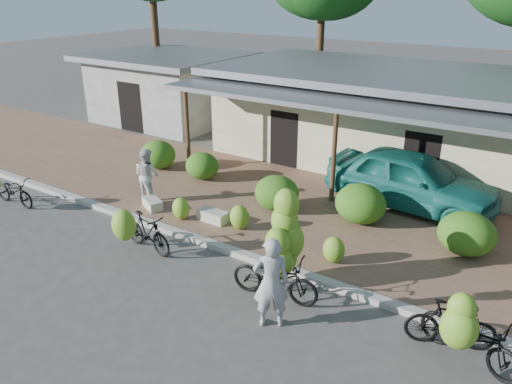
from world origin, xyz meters
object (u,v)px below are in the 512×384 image
bike_center (280,257)px  vendor (271,283)px  bike_far_left (9,189)px  bike_left (142,231)px  bike_right (454,324)px  sack_near (213,216)px  sack_far (152,203)px  teal_van (411,179)px  bystander (147,175)px  bike_far_right (471,337)px

bike_center → vendor: (0.42, -1.04, 0.08)m
bike_far_left → bike_left: 5.34m
bike_right → sack_near: 7.03m
bike_right → sack_far: bearing=61.0°
vendor → teal_van: vendor is taller
bike_center → sack_near: bearing=52.7°
bike_far_left → vendor: size_ratio=0.88×
bike_far_left → sack_far: bearing=-63.6°
bike_far_left → bike_center: size_ratio=0.72×
bike_right → sack_near: bike_right is taller
sack_near → sack_far: (-2.02, -0.29, -0.01)m
sack_far → bystander: 0.92m
bike_right → teal_van: bearing=4.9°
bike_left → sack_far: bearing=46.1°
bike_far_right → vendor: vendor is taller
bike_center → teal_van: bike_center is taller
bike_right → bike_far_right: size_ratio=0.82×
sack_far → sack_near: bearing=8.1°
bike_far_left → bike_right: (12.63, 0.53, 0.12)m
bike_right → sack_far: 8.94m
bike_far_left → bike_far_right: 12.95m
sack_far → vendor: 6.24m
vendor → bike_left: bearing=-43.9°
bike_center → bike_right: bearing=-97.9°
sack_near → bystander: 2.61m
bike_far_left → teal_van: size_ratio=0.34×
bike_right → sack_far: bike_right is taller
bike_center → sack_far: (-5.22, 1.52, -0.61)m
bystander → teal_van: size_ratio=0.33×
bike_center → bike_far_left: bearing=85.3°
sack_far → teal_van: bearing=34.4°
bystander → bike_far_left: bearing=37.8°
bystander → bike_far_right: bearing=170.7°
bike_center → bike_right: bike_center is taller
sack_near → vendor: (3.63, -2.84, 0.68)m
sack_near → bike_left: bearing=-103.0°
bike_far_left → bystander: bystander is taller
bike_far_left → bike_far_right: size_ratio=0.82×
bike_center → bystander: bike_center is taller
sack_far → teal_van: teal_van is taller
bike_far_left → vendor: bearing=-94.8°
bike_left → bike_center: 3.74m
vendor → bystander: vendor is taller
bike_far_right → bike_center: bearing=107.7°
bike_right → vendor: vendor is taller
bike_center → sack_near: size_ratio=2.73×
bike_far_left → bike_right: bike_right is taller
bike_center → sack_near: (-3.21, 1.80, -0.60)m
bike_left → bike_center: size_ratio=0.73×
bike_far_left → sack_near: 6.29m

